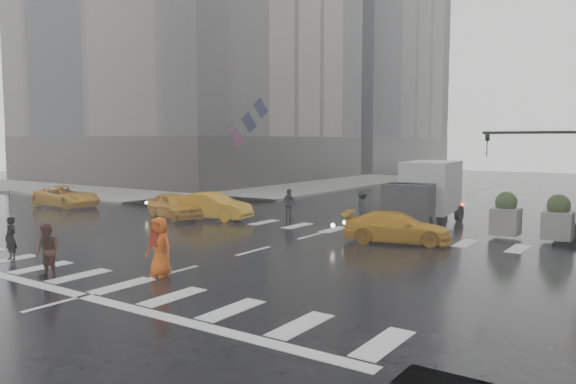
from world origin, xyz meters
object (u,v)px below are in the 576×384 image
Objects in this scene: pedestrian_orange at (159,247)px; taxi_mid at (212,206)px; traffic_signal_pole at (560,163)px; pedestrian_brown at (47,251)px; taxi_front at (175,206)px; box_truck at (426,192)px.

pedestrian_orange is 0.43× the size of taxi_mid.
traffic_signal_pole is 1.07× the size of taxi_mid.
taxi_front is (-6.21, 11.21, -0.15)m from pedestrian_brown.
traffic_signal_pole reaches higher than box_truck.
traffic_signal_pole is 15.68m from pedestrian_orange.
taxi_front is 2.04m from taxi_mid.
pedestrian_brown is at bearing -148.64° from pedestrian_orange.
pedestrian_brown is 12.73m from taxi_mid.
box_truck reaches higher than taxi_front.
pedestrian_orange reaches higher than taxi_mid.
traffic_signal_pole is 2.49× the size of pedestrian_orange.
pedestrian_orange is at bearing -154.66° from taxi_mid.
traffic_signal_pole is 1.14× the size of taxi_front.
traffic_signal_pole is 18.83m from pedestrian_brown.
taxi_front is 12.76m from box_truck.
taxi_mid reaches higher than taxi_front.
taxi_front is at bearing -163.54° from box_truck.
taxi_mid is (-15.82, -2.75, -2.52)m from traffic_signal_pole.
traffic_signal_pole is 6.39m from box_truck.
pedestrian_brown is 0.29× the size of box_truck.
box_truck is at bearing 70.39° from pedestrian_orange.
pedestrian_brown reaches higher than taxi_front.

